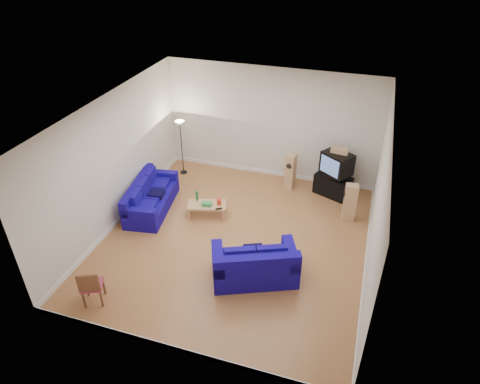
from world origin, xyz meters
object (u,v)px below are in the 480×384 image
(sofa_loveseat, at_px, (255,266))
(television, at_px, (337,163))
(tv_stand, at_px, (333,185))
(sofa_three_seat, at_px, (150,199))
(coffee_table, at_px, (207,206))

(sofa_loveseat, bearing_deg, television, 49.55)
(television, bearing_deg, tv_stand, -172.95)
(tv_stand, bearing_deg, television, -5.24)
(sofa_three_seat, height_order, television, television)
(coffee_table, bearing_deg, sofa_three_seat, -174.05)
(coffee_table, relative_size, television, 1.13)
(television, bearing_deg, sofa_three_seat, -119.69)
(sofa_loveseat, distance_m, television, 3.99)
(sofa_three_seat, distance_m, sofa_loveseat, 3.69)
(coffee_table, bearing_deg, tv_stand, 34.26)
(sofa_loveseat, xyz_separation_m, coffee_table, (-1.77, 1.80, -0.03))
(sofa_three_seat, xyz_separation_m, television, (4.45, 2.12, 0.69))
(sofa_three_seat, relative_size, sofa_loveseat, 1.08)
(sofa_three_seat, xyz_separation_m, tv_stand, (4.43, 2.14, -0.00))
(sofa_loveseat, distance_m, coffee_table, 2.53)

